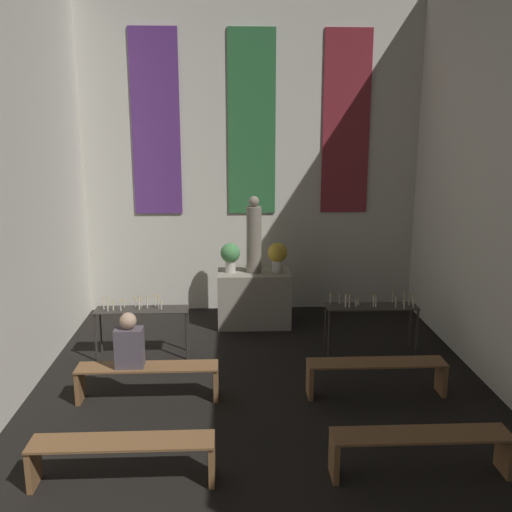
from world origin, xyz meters
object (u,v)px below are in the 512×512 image
statue (254,237)px  person_seated (129,343)px  flower_vase_left (230,255)px  candle_rack_left (142,315)px  candle_rack_right (372,312)px  pew_back_right (376,371)px  flower_vase_right (278,254)px  altar (254,298)px  pew_second_right (421,445)px  pew_second_left (123,453)px  pew_back_left (148,375)px

statue → person_seated: (-1.74, -2.85, -0.82)m
flower_vase_left → candle_rack_left: size_ratio=0.37×
candle_rack_left → candle_rack_right: 3.60m
pew_back_right → flower_vase_right: bearing=111.0°
candle_rack_right → pew_back_right: bearing=-101.0°
pew_back_right → person_seated: 3.28m
statue → person_seated: statue is taller
altar → pew_second_right: bearing=-72.0°
person_seated → pew_second_right: bearing=-29.2°
candle_rack_right → pew_second_left: bearing=-135.3°
flower_vase_right → altar: bearing=180.0°
pew_second_left → pew_back_right: bearing=30.9°
statue → candle_rack_left: size_ratio=0.95×
flower_vase_right → flower_vase_left: bearing=180.0°
candle_rack_right → person_seated: size_ratio=1.96×
candle_rack_right → pew_back_right: (-0.29, -1.47, -0.34)m
flower_vase_left → candle_rack_right: 2.69m
altar → candle_rack_left: 2.28m
pew_second_left → altar: bearing=72.0°
flower_vase_left → person_seated: flower_vase_left is taller
person_seated → pew_back_right: bearing=0.0°
altar → person_seated: size_ratio=1.76×
pew_second_left → pew_back_left: size_ratio=1.00×
pew_second_left → flower_vase_left: bearing=76.8°
pew_back_right → statue: bearing=118.0°
pew_second_right → pew_back_right: size_ratio=1.00×
pew_back_right → candle_rack_right: bearing=79.0°
candle_rack_left → pew_back_left: candle_rack_left is taller
pew_second_left → pew_back_right: size_ratio=1.00×
altar → candle_rack_left: altar is taller
flower_vase_left → flower_vase_right: (0.84, 0.00, 0.00)m
pew_back_left → statue: bearing=62.0°
candle_rack_left → statue: bearing=37.5°
pew_back_left → person_seated: person_seated is taller
statue → candle_rack_right: size_ratio=0.95×
statue → candle_rack_left: (-1.80, -1.38, -0.95)m
flower_vase_right → person_seated: 3.61m
pew_second_right → pew_back_left: 3.53m
pew_back_left → flower_vase_right: bearing=55.8°
altar → pew_second_right: (1.52, -4.67, -0.15)m
flower_vase_right → pew_second_left: flower_vase_right is taller
candle_rack_left → person_seated: size_ratio=1.96×
statue → pew_second_left: size_ratio=0.74×
pew_back_left → person_seated: bearing=180.0°
flower_vase_right → pew_second_left: 5.15m
candle_rack_left → pew_second_right: bearing=-44.7°
flower_vase_left → pew_back_left: (-1.09, -2.85, -0.96)m
flower_vase_right → pew_back_right: bearing=-69.0°
flower_vase_right → pew_second_left: (-1.94, -4.67, -0.96)m
candle_rack_left → pew_back_right: size_ratio=0.78×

